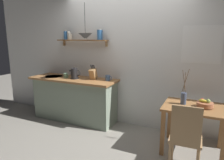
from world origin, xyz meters
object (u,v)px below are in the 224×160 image
Objects in this scene: coffee_mug_by_sink at (66,76)px; coffee_mug_spare at (108,78)px; dining_chair_near at (185,136)px; electric_kettle at (74,74)px; knife_block at (93,74)px; twig_vase at (184,98)px; pendant_lamp at (85,36)px; fruit_bowl at (205,104)px; dining_table at (194,115)px.

coffee_mug_spare reaches higher than coffee_mug_by_sink.
dining_chair_near is 7.51× the size of coffee_mug_by_sink.
knife_block is at bearing 13.63° from electric_kettle.
knife_block is at bearing 10.81° from coffee_mug_by_sink.
knife_block is at bearing 171.06° from twig_vase.
coffee_mug_spare is 0.89m from pendant_lamp.
fruit_bowl is 1.83× the size of coffee_mug_by_sink.
coffee_mug_spare is (0.69, 0.11, -0.05)m from electric_kettle.
coffee_mug_by_sink is 0.92m from pendant_lamp.
coffee_mug_by_sink is at bearing -178.10° from pendant_lamp.
pendant_lamp reaches higher than coffee_mug_by_sink.
twig_vase is 2.05m from pendant_lamp.
dining_chair_near is at bearing -20.57° from electric_kettle.
knife_block is (-2.03, 0.30, 0.24)m from fruit_bowl.
dining_chair_near is at bearing -95.17° from dining_table.
fruit_bowl is at bearing -4.09° from coffee_mug_by_sink.
fruit_bowl is at bearing 73.55° from dining_chair_near.
pendant_lamp is at bearing -0.73° from electric_kettle.
pendant_lamp is at bearing -135.56° from knife_block.
coffee_mug_by_sink is at bearing -171.88° from coffee_mug_spare.
twig_vase is (-0.17, 0.03, 0.23)m from dining_table.
dining_chair_near is 2.59m from coffee_mug_by_sink.
dining_chair_near is 2.43m from pendant_lamp.
fruit_bowl is at bearing -8.33° from knife_block.
coffee_mug_by_sink is at bearing 161.44° from dining_chair_near.
knife_block reaches higher than coffee_mug_spare.
dining_chair_near is 1.44× the size of pendant_lamp.
twig_vase is at bearing -4.00° from coffee_mug_by_sink.
dining_table is 2.31m from pendant_lamp.
electric_kettle is at bearing 179.27° from pendant_lamp.
dining_table is 3.89× the size of fruit_bowl.
coffee_mug_by_sink reaches higher than fruit_bowl.
dining_table is at bearing -4.48° from coffee_mug_by_sink.
electric_kettle is at bearing -166.37° from knife_block.
dining_table is at bearing -11.49° from coffee_mug_spare.
dining_chair_near is 1.72× the size of twig_vase.
electric_kettle is 0.78m from pendant_lamp.
electric_kettle is at bearing 5.49° from coffee_mug_by_sink.
electric_kettle reaches higher than dining_chair_near.
dining_table is 0.94× the size of dining_chair_near.
coffee_mug_spare reaches higher than dining_table.
dining_table is at bearing -5.37° from electric_kettle.
pendant_lamp is at bearing 173.98° from dining_table.
twig_vase is 4.02× the size of coffee_mug_spare.
twig_vase is at bearing -5.55° from pendant_lamp.
coffee_mug_spare reaches higher than dining_chair_near.
twig_vase is 2.20× the size of electric_kettle.
fruit_bowl reaches higher than dining_table.
dining_table is 3.58× the size of electric_kettle.
pendant_lamp is (-1.83, 0.18, 0.91)m from twig_vase.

